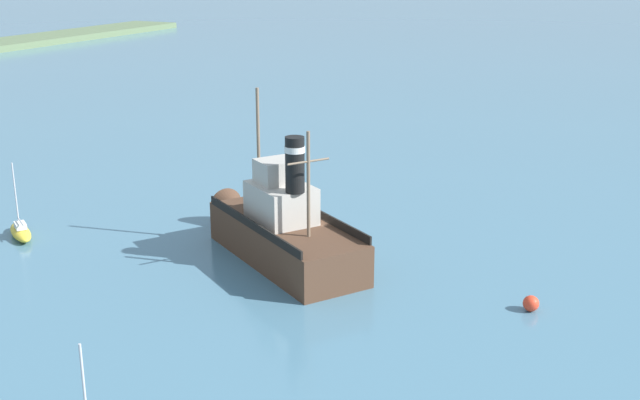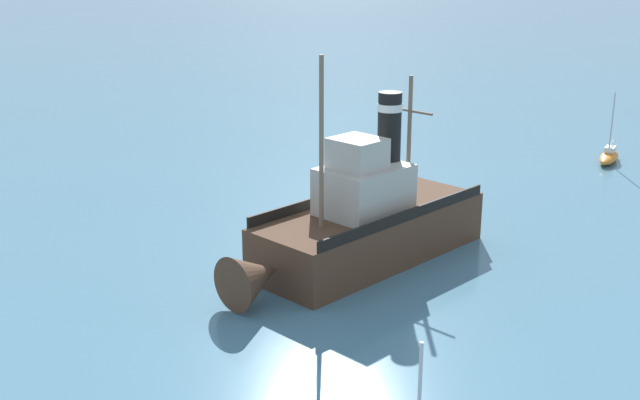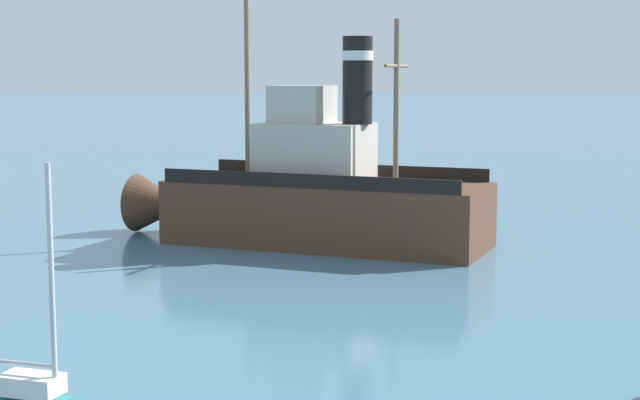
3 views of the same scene
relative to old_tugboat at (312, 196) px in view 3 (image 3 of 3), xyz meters
The scene contains 2 objects.
ground_plane 2.70m from the old_tugboat, 50.63° to the right, with size 600.00×600.00×0.00m, color #477289.
old_tugboat is the anchor object (origin of this frame).
Camera 3 is at (-37.43, 8.57, 6.42)m, focal length 55.00 mm.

